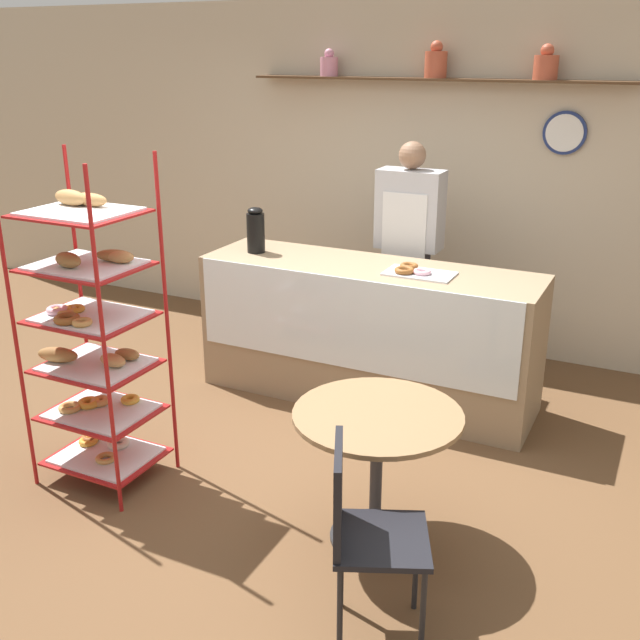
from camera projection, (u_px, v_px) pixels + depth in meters
ground_plane at (290, 472)px, 4.35m from camera, size 14.00×14.00×0.00m
back_wall at (433, 177)px, 5.93m from camera, size 10.00×0.30×2.70m
display_counter at (368, 332)px, 5.15m from camera, size 2.31×0.66×0.96m
pastry_rack at (92, 333)px, 4.04m from camera, size 0.64×0.52×1.83m
person_worker at (408, 251)px, 5.46m from camera, size 0.47×0.23×1.72m
cafe_table at (377, 444)px, 3.59m from camera, size 0.81×0.81×0.70m
cafe_chair at (361, 523)px, 2.97m from camera, size 0.50×0.50×0.88m
coffee_carafe at (256, 230)px, 5.27m from camera, size 0.13×0.13×0.32m
donut_tray_counter at (415, 271)px, 4.80m from camera, size 0.44×0.26×0.05m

